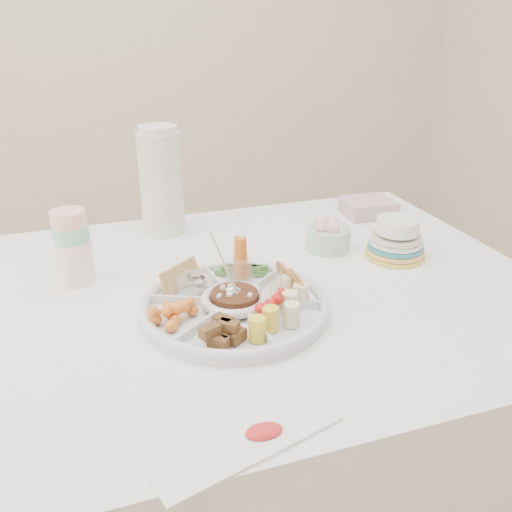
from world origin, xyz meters
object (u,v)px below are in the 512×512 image
object	(u,v)px
thermos	(161,180)
plate_stack	(396,239)
dining_table	(215,427)
chair	(490,307)
party_tray	(235,302)

from	to	relation	value
thermos	plate_stack	xyz separation A→B (m)	(0.52, -0.36, -0.10)
dining_table	thermos	distance (m)	0.66
chair	plate_stack	bearing A→B (deg)	-156.37
plate_stack	party_tray	bearing A→B (deg)	-163.79
chair	party_tray	bearing A→B (deg)	-149.43
chair	party_tray	world-z (taller)	chair
dining_table	party_tray	distance (m)	0.41
chair	thermos	xyz separation A→B (m)	(-0.89, 0.33, 0.38)
dining_table	plate_stack	size ratio (longest dim) A/B	10.20
chair	party_tray	size ratio (longest dim) A/B	2.79
chair	plate_stack	distance (m)	0.46
party_tray	thermos	distance (m)	0.51
party_tray	plate_stack	size ratio (longest dim) A/B	2.55
dining_table	party_tray	size ratio (longest dim) A/B	4.00
thermos	chair	bearing A→B (deg)	-20.45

